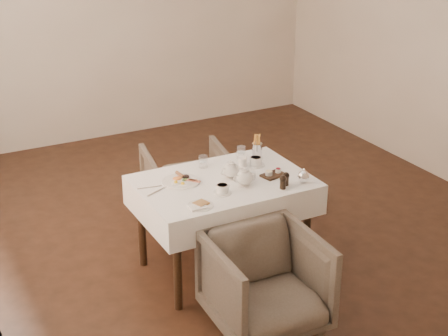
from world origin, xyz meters
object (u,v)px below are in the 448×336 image
at_px(armchair_near, 266,283).
at_px(breakfast_plate, 181,181).
at_px(table, 223,194).
at_px(armchair_far, 187,185).
at_px(teapot_centre, 231,169).

xyz_separation_m(armchair_near, breakfast_plate, (-0.19, 0.91, 0.43)).
bearing_deg(table, armchair_far, 82.95).
distance_m(armchair_near, armchair_far, 1.70).
distance_m(table, breakfast_plate, 0.34).
xyz_separation_m(breakfast_plate, teapot_centre, (0.37, -0.10, 0.06)).
xyz_separation_m(table, teapot_centre, (0.08, 0.03, 0.19)).
relative_size(armchair_near, breakfast_plate, 2.64).
height_order(armchair_near, breakfast_plate, breakfast_plate).
bearing_deg(armchair_far, armchair_near, 93.12).
height_order(armchair_near, armchair_far, armchair_near).
height_order(table, armchair_near, table).
bearing_deg(teapot_centre, table, -169.67).
height_order(table, breakfast_plate, breakfast_plate).
height_order(breakfast_plate, teapot_centre, teapot_centre).
bearing_deg(armchair_far, table, 93.05).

